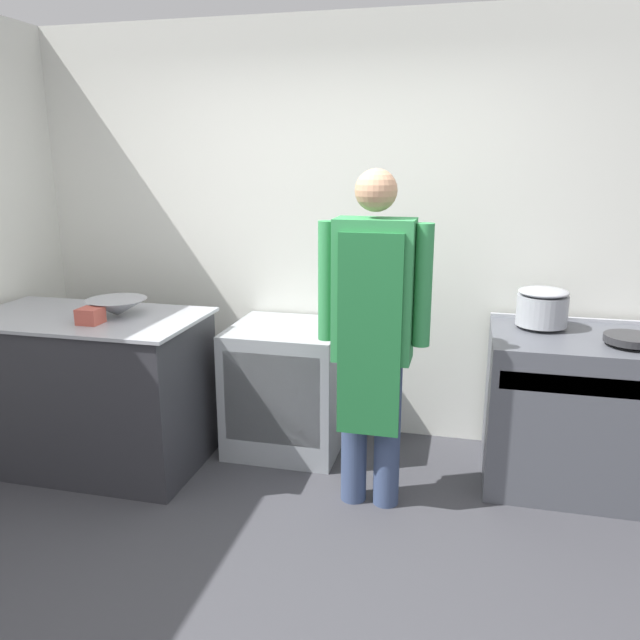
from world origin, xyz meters
TOP-DOWN VIEW (x-y plane):
  - ground_plane at (0.00, 0.00)m, footprint 14.00×14.00m
  - wall_back at (0.00, 1.82)m, footprint 8.00×0.05m
  - prep_counter at (-1.32, 0.94)m, footprint 1.38×0.78m
  - stove at (1.51, 1.37)m, footprint 1.00×0.75m
  - fridge_unit at (-0.23, 1.43)m, footprint 0.70×0.68m
  - person_cook at (0.40, 0.87)m, footprint 0.58×0.24m
  - mixing_bowl at (-1.14, 0.99)m, footprint 0.35×0.35m
  - plastic_tub at (-1.18, 0.79)m, footprint 0.12×0.12m
  - stock_pot at (1.29, 1.50)m, footprint 0.29×0.29m
  - saute_pan at (1.71, 1.24)m, footprint 0.27×0.27m

SIDE VIEW (x-z plane):
  - ground_plane at x=0.00m, z-range 0.00..0.00m
  - fridge_unit at x=-0.23m, z-range 0.00..0.81m
  - stove at x=1.51m, z-range -0.01..0.89m
  - prep_counter at x=-1.32m, z-range 0.00..0.94m
  - saute_pan at x=1.71m, z-range 0.90..0.94m
  - plastic_tub at x=-1.18m, z-range 0.94..1.03m
  - mixing_bowl at x=-1.14m, z-range 0.94..1.03m
  - stock_pot at x=1.29m, z-range 0.90..1.12m
  - person_cook at x=0.40m, z-range 0.12..1.91m
  - wall_back at x=0.00m, z-range 0.00..2.70m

